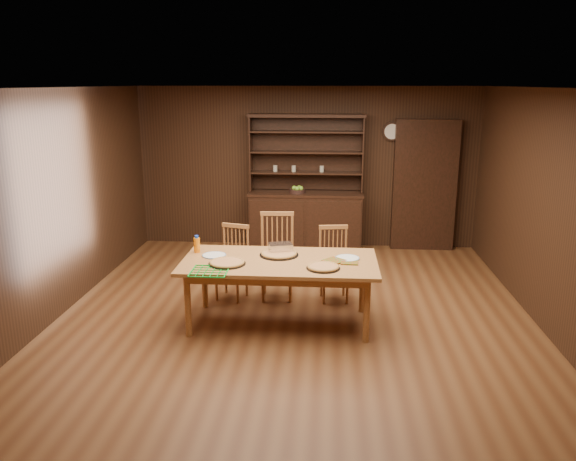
# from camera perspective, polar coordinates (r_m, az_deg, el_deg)

# --- Properties ---
(floor) EXTENTS (6.00, 6.00, 0.00)m
(floor) POSITION_cam_1_polar(r_m,az_deg,el_deg) (6.69, 0.73, -8.55)
(floor) COLOR brown
(floor) RESTS_ON ground
(room_shell) EXTENTS (6.00, 6.00, 6.00)m
(room_shell) POSITION_cam_1_polar(r_m,az_deg,el_deg) (6.23, 0.78, 4.88)
(room_shell) COLOR beige
(room_shell) RESTS_ON floor
(china_hutch) EXTENTS (1.84, 0.52, 2.17)m
(china_hutch) POSITION_cam_1_polar(r_m,az_deg,el_deg) (9.13, 1.80, 1.78)
(china_hutch) COLOR black
(china_hutch) RESTS_ON floor
(doorway) EXTENTS (1.00, 0.18, 2.10)m
(doorway) POSITION_cam_1_polar(r_m,az_deg,el_deg) (9.30, 13.68, 4.47)
(doorway) COLOR black
(doorway) RESTS_ON floor
(wall_clock) EXTENTS (0.30, 0.05, 0.30)m
(wall_clock) POSITION_cam_1_polar(r_m,az_deg,el_deg) (9.17, 10.51, 9.86)
(wall_clock) COLOR black
(wall_clock) RESTS_ON room_shell
(dining_table) EXTENTS (2.15, 1.08, 0.75)m
(dining_table) POSITION_cam_1_polar(r_m,az_deg,el_deg) (6.23, -0.87, -3.64)
(dining_table) COLOR #B6723F
(dining_table) RESTS_ON floor
(chair_left) EXTENTS (0.47, 0.45, 0.94)m
(chair_left) POSITION_cam_1_polar(r_m,az_deg,el_deg) (7.11, -5.57, -2.95)
(chair_left) COLOR #AA693A
(chair_left) RESTS_ON floor
(chair_center) EXTENTS (0.47, 0.45, 1.08)m
(chair_center) POSITION_cam_1_polar(r_m,az_deg,el_deg) (7.08, -1.12, -2.26)
(chair_center) COLOR #AA693A
(chair_center) RESTS_ON floor
(chair_right) EXTENTS (0.43, 0.41, 0.93)m
(chair_right) POSITION_cam_1_polar(r_m,az_deg,el_deg) (7.05, 4.67, -3.10)
(chair_right) COLOR #AA693A
(chair_right) RESTS_ON floor
(pizza_left) EXTENTS (0.40, 0.40, 0.04)m
(pizza_left) POSITION_cam_1_polar(r_m,az_deg,el_deg) (6.11, -6.21, -3.26)
(pizza_left) COLOR black
(pizza_left) RESTS_ON dining_table
(pizza_right) EXTENTS (0.36, 0.36, 0.04)m
(pizza_right) POSITION_cam_1_polar(r_m,az_deg,el_deg) (5.94, 3.60, -3.72)
(pizza_right) COLOR black
(pizza_right) RESTS_ON dining_table
(pizza_center) EXTENTS (0.44, 0.44, 0.04)m
(pizza_center) POSITION_cam_1_polar(r_m,az_deg,el_deg) (6.38, -0.92, -2.38)
(pizza_center) COLOR black
(pizza_center) RESTS_ON dining_table
(cooling_rack) EXTENTS (0.44, 0.44, 0.02)m
(cooling_rack) POSITION_cam_1_polar(r_m,az_deg,el_deg) (5.89, -7.98, -4.09)
(cooling_rack) COLOR #0C9E26
(cooling_rack) RESTS_ON dining_table
(plate_left) EXTENTS (0.27, 0.27, 0.02)m
(plate_left) POSITION_cam_1_polar(r_m,az_deg,el_deg) (6.41, -7.51, -2.51)
(plate_left) COLOR white
(plate_left) RESTS_ON dining_table
(plate_right) EXTENTS (0.27, 0.27, 0.02)m
(plate_right) POSITION_cam_1_polar(r_m,az_deg,el_deg) (6.29, 6.05, -2.81)
(plate_right) COLOR white
(plate_right) RESTS_ON dining_table
(foil_dish) EXTENTS (0.30, 0.25, 0.10)m
(foil_dish) POSITION_cam_1_polar(r_m,az_deg,el_deg) (6.48, -0.77, -1.78)
(foil_dish) COLOR white
(foil_dish) RESTS_ON dining_table
(juice_bottle) EXTENTS (0.07, 0.07, 0.20)m
(juice_bottle) POSITION_cam_1_polar(r_m,az_deg,el_deg) (6.55, -9.24, -1.43)
(juice_bottle) COLOR orange
(juice_bottle) RESTS_ON dining_table
(pot_holder_a) EXTENTS (0.19, 0.19, 0.01)m
(pot_holder_a) POSITION_cam_1_polar(r_m,az_deg,el_deg) (6.16, 6.25, -3.21)
(pot_holder_a) COLOR #AB1F13
(pot_holder_a) RESTS_ON dining_table
(pot_holder_b) EXTENTS (0.29, 0.29, 0.02)m
(pot_holder_b) POSITION_cam_1_polar(r_m,az_deg,el_deg) (6.19, 4.72, -3.08)
(pot_holder_b) COLOR #AB1F13
(pot_holder_b) RESTS_ON dining_table
(fruit_bowl) EXTENTS (0.26, 0.26, 0.12)m
(fruit_bowl) POSITION_cam_1_polar(r_m,az_deg,el_deg) (8.99, 0.96, 4.12)
(fruit_bowl) COLOR black
(fruit_bowl) RESTS_ON china_hutch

